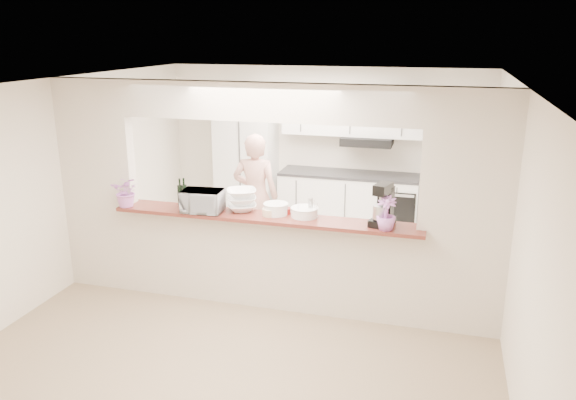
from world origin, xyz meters
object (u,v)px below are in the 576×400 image
at_px(toaster_oven, 202,201).
at_px(person, 256,197).
at_px(stand_mixer, 383,206).
at_px(refrigerator, 458,187).

relative_size(toaster_oven, person, 0.26).
height_order(stand_mixer, person, person).
bearing_deg(person, stand_mixer, 139.29).
height_order(refrigerator, stand_mixer, refrigerator).
xyz_separation_m(refrigerator, toaster_oven, (-2.75, -2.75, 0.36)).
relative_size(refrigerator, toaster_oven, 3.85).
xyz_separation_m(refrigerator, stand_mixer, (-0.80, -2.66, 0.44)).
distance_m(toaster_oven, person, 1.54).
distance_m(refrigerator, toaster_oven, 3.91).
bearing_deg(refrigerator, stand_mixer, -106.68).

